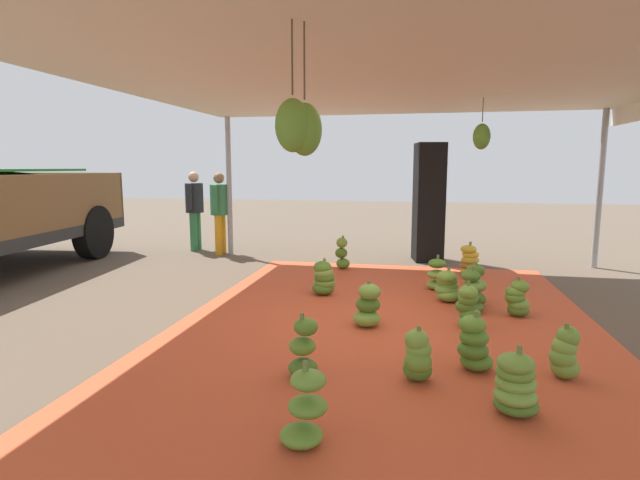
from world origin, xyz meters
name	(u,v)px	position (x,y,z in m)	size (l,w,h in m)	color
ground_plane	(139,309)	(0.00, 3.00, 0.00)	(40.00, 40.00, 0.00)	brown
tarp_orange	(386,323)	(0.00, 0.00, 0.01)	(6.55, 4.55, 0.01)	#D1512D
tent_canopy	(400,74)	(-0.01, -0.09, 2.64)	(8.00, 7.00, 2.73)	#9EA0A5
banana_bunch_0	(368,306)	(-0.14, 0.19, 0.22)	(0.38, 0.36, 0.50)	#75A83D
banana_bunch_1	(418,357)	(-1.44, -0.34, 0.21)	(0.36, 0.33, 0.46)	#477523
banana_bunch_2	(517,299)	(0.56, -1.46, 0.21)	(0.32, 0.34, 0.46)	#477523
banana_bunch_3	(565,354)	(-1.16, -1.50, 0.21)	(0.29, 0.31, 0.46)	#6B9E38
banana_bunch_4	(342,254)	(2.83, 0.93, 0.26)	(0.26, 0.28, 0.56)	#518428
banana_bunch_5	(516,385)	(-1.86, -1.00, 0.22)	(0.39, 0.37, 0.50)	#477523
banana_bunch_6	(470,261)	(2.75, -1.14, 0.23)	(0.42, 0.42, 0.53)	gold
banana_bunch_7	(304,349)	(-1.53, 0.58, 0.23)	(0.33, 0.32, 0.54)	#477523
banana_bunch_8	(468,308)	(0.00, -0.86, 0.23)	(0.34, 0.34, 0.51)	#60932D
banana_bunch_9	(437,276)	(1.64, -0.59, 0.21)	(0.40, 0.38, 0.50)	#75A83D
banana_bunch_10	(305,411)	(-2.52, 0.34, 0.23)	(0.38, 0.40, 0.54)	#60932D
banana_bunch_11	(447,286)	(1.07, -0.70, 0.20)	(0.46, 0.43, 0.44)	#75A83D
banana_bunch_12	(471,293)	(0.61, -0.95, 0.24)	(0.36, 0.37, 0.56)	#477523
banana_bunch_13	(324,279)	(1.07, 0.91, 0.23)	(0.42, 0.42, 0.49)	#477523
banana_bunch_14	(475,287)	(0.93, -1.03, 0.25)	(0.33, 0.32, 0.55)	#518428
banana_bunch_15	(474,345)	(-1.13, -0.80, 0.23)	(0.38, 0.40, 0.51)	#518428
worker_0	(220,207)	(3.82, 3.52, 0.94)	(0.59, 0.36, 1.61)	orange
worker_1	(195,205)	(4.13, 4.20, 0.95)	(0.59, 0.36, 1.62)	#337A4C
speaker_stack	(429,203)	(3.92, -0.50, 1.07)	(0.66, 0.60, 2.14)	black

